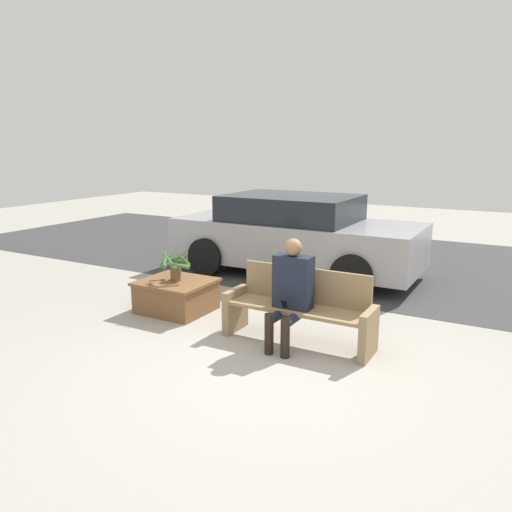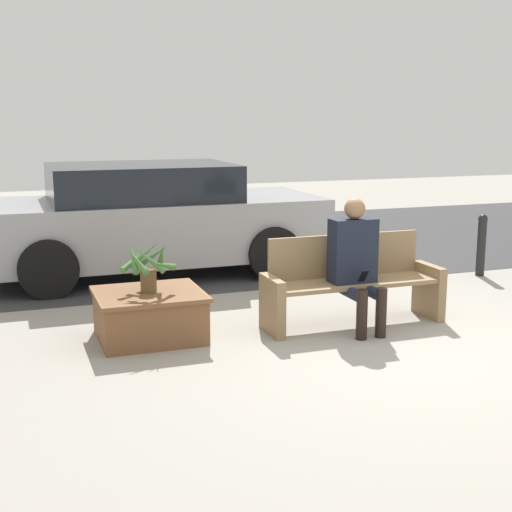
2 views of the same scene
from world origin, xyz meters
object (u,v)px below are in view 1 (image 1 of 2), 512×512
bench (300,308)px  parked_car (295,235)px  potted_plant (175,263)px  person_seated (291,289)px  planter_box (176,294)px

bench → parked_car: size_ratio=0.41×
potted_plant → parked_car: 2.80m
parked_car → potted_plant: bearing=-101.7°
person_seated → parked_car: 3.39m
potted_plant → parked_car: bearing=78.3°
person_seated → planter_box: size_ratio=1.30×
bench → parked_car: (-1.42, 2.92, 0.30)m
person_seated → parked_car: parked_car is taller
bench → person_seated: 0.33m
potted_plant → person_seated: bearing=-10.3°
planter_box → parked_car: bearing=78.5°
planter_box → parked_car: parked_car is taller
potted_plant → parked_car: (0.57, 2.74, 0.02)m
bench → person_seated: (-0.04, -0.17, 0.28)m
planter_box → parked_car: 2.84m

